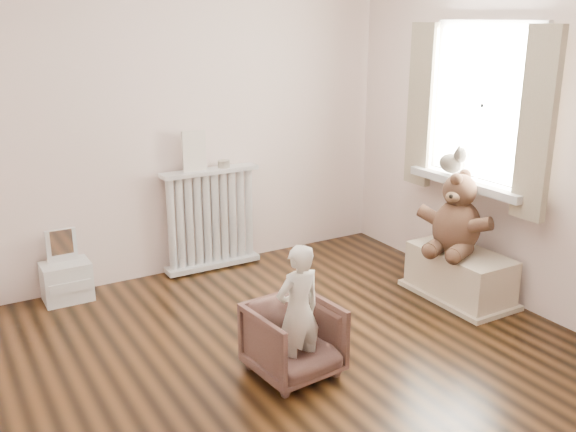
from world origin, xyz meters
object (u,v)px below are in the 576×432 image
radiator (212,225)px  toy_vanity (65,266)px  child (298,312)px  toy_bench (460,273)px  armchair (294,340)px  teddy_bear (458,214)px  plush_cat (452,161)px

radiator → toy_vanity: radiator is taller
child → radiator: bearing=-103.4°
toy_bench → armchair: bearing=-169.4°
radiator → teddy_bear: 2.02m
teddy_bear → plush_cat: plush_cat is taller
armchair → teddy_bear: teddy_bear is taller
radiator → armchair: (-0.27, -1.82, -0.16)m
toy_vanity → toy_bench: bearing=-29.3°
child → toy_bench: child is taller
armchair → child: bearing=-95.0°
radiator → child: bearing=-98.4°
child → armchair: bearing=-95.0°
toy_vanity → teddy_bear: teddy_bear is taller
toy_bench → plush_cat: (0.14, 0.31, 0.80)m
armchair → teddy_bear: 1.73m
toy_vanity → plush_cat: bearing=-22.8°
teddy_bear → toy_bench: bearing=-62.0°
armchair → toy_bench: size_ratio=0.63×
armchair → radiator: bearing=76.4°
armchair → plush_cat: plush_cat is taller
toy_vanity → toy_bench: toy_vanity is taller
plush_cat → child: bearing=-144.1°
radiator → armchair: size_ratio=1.76×
toy_vanity → toy_bench: size_ratio=0.70×
toy_vanity → child: child is taller
radiator → toy_vanity: bearing=-178.6°
toy_vanity → child: 2.08m
child → plush_cat: bearing=-164.6°
radiator → child: (-0.27, -1.87, 0.04)m
radiator → toy_bench: radiator is taller
child → plush_cat: (1.82, 0.68, 0.57)m
radiator → plush_cat: (1.54, -1.19, 0.61)m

